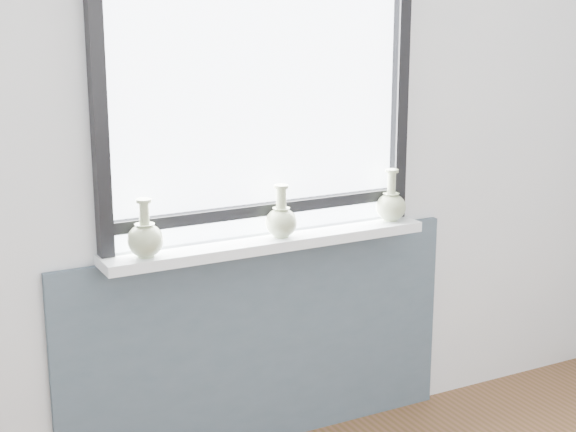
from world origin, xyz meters
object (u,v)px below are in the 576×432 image
vase_c (391,205)px  vase_a (145,238)px  vase_b (281,220)px  windowsill (269,242)px

vase_c → vase_a: bearing=-178.9°
vase_b → vase_c: (0.51, 0.01, -0.00)m
windowsill → vase_a: 0.51m
vase_a → vase_c: 1.06m
windowsill → vase_b: 0.10m
windowsill → vase_b: (0.05, -0.02, 0.09)m
vase_a → vase_b: (0.55, 0.01, -0.00)m
vase_a → vase_b: size_ratio=1.03×
vase_a → vase_c: bearing=1.1°
windowsill → vase_c: 0.57m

